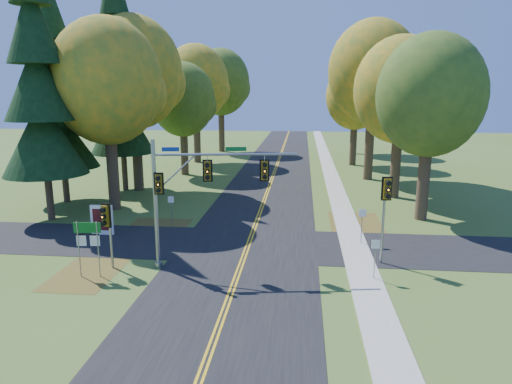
# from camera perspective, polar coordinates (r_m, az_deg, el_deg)

# --- Properties ---
(ground) EXTENTS (160.00, 160.00, 0.00)m
(ground) POSITION_cam_1_polar(r_m,az_deg,el_deg) (25.26, -1.50, -8.07)
(ground) COLOR #425B20
(ground) RESTS_ON ground
(road_main) EXTENTS (8.00, 160.00, 0.02)m
(road_main) POSITION_cam_1_polar(r_m,az_deg,el_deg) (25.26, -1.50, -8.05)
(road_main) COLOR black
(road_main) RESTS_ON ground
(road_cross) EXTENTS (60.00, 6.00, 0.02)m
(road_cross) POSITION_cam_1_polar(r_m,az_deg,el_deg) (27.13, -0.96, -6.57)
(road_cross) COLOR black
(road_cross) RESTS_ON ground
(centerline_left) EXTENTS (0.10, 160.00, 0.01)m
(centerline_left) POSITION_cam_1_polar(r_m,az_deg,el_deg) (25.27, -1.73, -8.01)
(centerline_left) COLOR gold
(centerline_left) RESTS_ON road_main
(centerline_right) EXTENTS (0.10, 160.00, 0.01)m
(centerline_right) POSITION_cam_1_polar(r_m,az_deg,el_deg) (25.24, -1.27, -8.02)
(centerline_right) COLOR gold
(centerline_right) RESTS_ON road_main
(sidewalk_east) EXTENTS (1.60, 160.00, 0.06)m
(sidewalk_east) POSITION_cam_1_polar(r_m,az_deg,el_deg) (25.26, 12.74, -8.31)
(sidewalk_east) COLOR #9E998E
(sidewalk_east) RESTS_ON ground
(leaf_patch_w_near) EXTENTS (4.00, 6.00, 0.00)m
(leaf_patch_w_near) POSITION_cam_1_polar(r_m,az_deg,el_deg) (30.39, -12.81, -4.78)
(leaf_patch_w_near) COLOR brown
(leaf_patch_w_near) RESTS_ON ground
(leaf_patch_e) EXTENTS (3.50, 8.00, 0.00)m
(leaf_patch_e) POSITION_cam_1_polar(r_m,az_deg,el_deg) (30.99, 12.56, -4.43)
(leaf_patch_e) COLOR brown
(leaf_patch_e) RESTS_ON ground
(leaf_patch_w_far) EXTENTS (3.00, 5.00, 0.00)m
(leaf_patch_w_far) POSITION_cam_1_polar(r_m,az_deg,el_deg) (24.67, -20.24, -9.38)
(leaf_patch_w_far) COLOR brown
(leaf_patch_w_far) RESTS_ON ground
(tree_w_a) EXTENTS (8.00, 8.00, 14.15)m
(tree_w_a) POSITION_cam_1_polar(r_m,az_deg,el_deg) (35.77, -17.99, 12.90)
(tree_w_a) COLOR #38281C
(tree_w_a) RESTS_ON ground
(tree_e_a) EXTENTS (7.20, 7.20, 12.73)m
(tree_e_a) POSITION_cam_1_polar(r_m,az_deg,el_deg) (33.33, 21.04, 11.11)
(tree_e_a) COLOR #38281C
(tree_e_a) RESTS_ON ground
(tree_w_b) EXTENTS (8.60, 8.60, 15.38)m
(tree_w_b) POSITION_cam_1_polar(r_m,az_deg,el_deg) (42.42, -15.02, 14.12)
(tree_w_b) COLOR #38281C
(tree_w_b) RESTS_ON ground
(tree_e_b) EXTENTS (7.60, 7.60, 13.33)m
(tree_e_b) POSITION_cam_1_polar(r_m,az_deg,el_deg) (39.82, 17.69, 11.97)
(tree_e_b) COLOR #38281C
(tree_e_b) RESTS_ON ground
(tree_w_c) EXTENTS (6.80, 6.80, 11.91)m
(tree_w_c) POSITION_cam_1_polar(r_m,az_deg,el_deg) (49.56, -9.07, 11.29)
(tree_w_c) COLOR #38281C
(tree_w_c) RESTS_ON ground
(tree_e_c) EXTENTS (8.80, 8.80, 15.79)m
(tree_e_c) POSITION_cam_1_polar(r_m,az_deg,el_deg) (47.67, 14.52, 14.28)
(tree_e_c) COLOR #38281C
(tree_e_c) RESTS_ON ground
(tree_w_d) EXTENTS (8.20, 8.20, 14.56)m
(tree_w_d) POSITION_cam_1_polar(r_m,az_deg,el_deg) (58.16, -7.47, 13.30)
(tree_w_d) COLOR #38281C
(tree_w_d) RESTS_ON ground
(tree_e_d) EXTENTS (7.00, 7.00, 12.32)m
(tree_e_d) POSITION_cam_1_polar(r_m,az_deg,el_deg) (56.67, 12.38, 11.59)
(tree_e_d) COLOR #38281C
(tree_e_d) RESTS_ON ground
(tree_w_e) EXTENTS (8.40, 8.40, 14.97)m
(tree_w_e) POSITION_cam_1_polar(r_m,az_deg,el_deg) (68.60, -4.34, 13.48)
(tree_w_e) COLOR #38281C
(tree_w_e) RESTS_ON ground
(tree_e_e) EXTENTS (7.80, 7.80, 13.74)m
(tree_e_e) POSITION_cam_1_polar(r_m,az_deg,el_deg) (67.44, 12.44, 12.50)
(tree_e_e) COLOR #38281C
(tree_e_e) RESTS_ON ground
(pine_a) EXTENTS (5.60, 5.60, 19.48)m
(pine_a) POSITION_cam_1_polar(r_m,az_deg,el_deg) (34.29, -25.54, 11.83)
(pine_a) COLOR #38281C
(pine_a) RESTS_ON ground
(pine_b) EXTENTS (5.60, 5.60, 17.31)m
(pine_b) POSITION_cam_1_polar(r_m,az_deg,el_deg) (39.38, -23.52, 10.46)
(pine_b) COLOR #38281C
(pine_b) RESTS_ON ground
(pine_c) EXTENTS (5.60, 5.60, 20.56)m
(pine_c) POSITION_cam_1_polar(r_m,az_deg,el_deg) (42.60, -16.76, 13.10)
(pine_c) COLOR #38281C
(pine_c) RESTS_ON ground
(traffic_mast) EXTENTS (7.20, 1.50, 6.58)m
(traffic_mast) POSITION_cam_1_polar(r_m,az_deg,el_deg) (22.89, -8.14, 0.67)
(traffic_mast) COLOR gray
(traffic_mast) RESTS_ON ground
(east_signal_pole) EXTENTS (0.54, 0.63, 4.68)m
(east_signal_pole) POSITION_cam_1_polar(r_m,az_deg,el_deg) (24.04, 15.92, -0.78)
(east_signal_pole) COLOR gray
(east_signal_pole) RESTS_ON ground
(ped_signal_pole) EXTENTS (0.54, 0.63, 3.46)m
(ped_signal_pole) POSITION_cam_1_polar(r_m,az_deg,el_deg) (23.91, -18.15, -3.42)
(ped_signal_pole) COLOR gray
(ped_signal_pole) RESTS_ON ground
(route_sign_cluster) EXTENTS (1.31, 0.18, 2.82)m
(route_sign_cluster) POSITION_cam_1_polar(r_m,az_deg,el_deg) (23.45, -20.28, -5.39)
(route_sign_cluster) COLOR gray
(route_sign_cluster) RESTS_ON ground
(info_kiosk) EXTENTS (1.39, 0.28, 1.91)m
(info_kiosk) POSITION_cam_1_polar(r_m,az_deg,el_deg) (30.28, -18.70, -3.34)
(info_kiosk) COLOR white
(info_kiosk) RESTS_ON ground
(reg_sign_e_north) EXTENTS (0.42, 0.09, 2.20)m
(reg_sign_e_north) POSITION_cam_1_polar(r_m,az_deg,el_deg) (27.52, 13.12, -3.36)
(reg_sign_e_north) COLOR gray
(reg_sign_e_north) RESTS_ON ground
(reg_sign_e_south) EXTENTS (0.39, 0.06, 2.06)m
(reg_sign_e_south) POSITION_cam_1_polar(r_m,az_deg,el_deg) (22.58, 14.68, -7.23)
(reg_sign_e_south) COLOR gray
(reg_sign_e_south) RESTS_ON ground
(reg_sign_w) EXTENTS (0.40, 0.08, 2.07)m
(reg_sign_w) POSITION_cam_1_polar(r_m,az_deg,el_deg) (31.08, -10.57, -1.59)
(reg_sign_w) COLOR gray
(reg_sign_w) RESTS_ON ground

